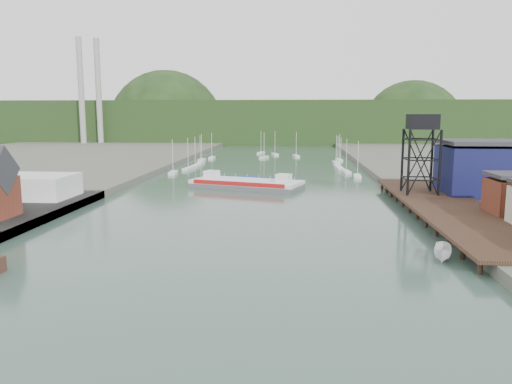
# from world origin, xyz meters

# --- Properties ---
(ground) EXTENTS (600.00, 600.00, 0.00)m
(ground) POSITION_xyz_m (0.00, 0.00, 0.00)
(ground) COLOR #324D43
(ground) RESTS_ON ground
(east_pier) EXTENTS (14.00, 70.00, 2.45)m
(east_pier) POSITION_xyz_m (37.00, 45.00, 1.90)
(east_pier) COLOR black
(east_pier) RESTS_ON ground
(white_shed) EXTENTS (18.00, 12.00, 4.50)m
(white_shed) POSITION_xyz_m (-44.00, 50.00, 3.85)
(white_shed) COLOR silver
(white_shed) RESTS_ON west_quay
(lift_tower) EXTENTS (6.50, 6.50, 16.00)m
(lift_tower) POSITION_xyz_m (35.00, 58.00, 15.65)
(lift_tower) COLOR black
(lift_tower) RESTS_ON east_pier
(blue_shed) EXTENTS (20.50, 14.50, 11.30)m
(blue_shed) POSITION_xyz_m (50.00, 60.00, 7.06)
(blue_shed) COLOR #0C0C37
(blue_shed) RESTS_ON east_land
(marina_sailboats) EXTENTS (57.71, 92.65, 0.90)m
(marina_sailboats) POSITION_xyz_m (0.08, 138.46, 0.35)
(marina_sailboats) COLOR silver
(marina_sailboats) RESTS_ON ground
(smokestacks) EXTENTS (11.20, 8.20, 60.00)m
(smokestacks) POSITION_xyz_m (-106.00, 232.50, 30.00)
(smokestacks) COLOR #9A9A95
(smokestacks) RESTS_ON ground
(distant_hills) EXTENTS (500.00, 120.00, 80.00)m
(distant_hills) POSITION_xyz_m (-3.98, 301.35, 10.38)
(distant_hills) COLOR black
(distant_hills) RESTS_ON ground
(chain_ferry) EXTENTS (29.06, 18.69, 3.89)m
(chain_ferry) POSITION_xyz_m (-2.31, 76.98, 1.12)
(chain_ferry) COLOR #545457
(chain_ferry) RESTS_ON ground
(motorboat) EXTENTS (3.73, 5.99, 2.17)m
(motorboat) POSITION_xyz_m (28.12, 16.70, 1.08)
(motorboat) COLOR silver
(motorboat) RESTS_ON ground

